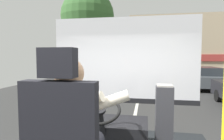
# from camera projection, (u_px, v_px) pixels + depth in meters

# --- Properties ---
(ground) EXTENTS (18.00, 44.00, 0.06)m
(ground) POSITION_uv_depth(u_px,v_px,m) (139.00, 95.00, 10.50)
(ground) COLOR #323232
(bus_driver) EXTENTS (0.80, 0.55, 0.80)m
(bus_driver) POSITION_uv_depth(u_px,v_px,m) (73.00, 126.00, 1.39)
(bus_driver) COLOR #282833
(bus_driver) RESTS_ON driver_seat
(steering_console) EXTENTS (1.10, 0.93, 0.76)m
(steering_console) POSITION_uv_depth(u_px,v_px,m) (107.00, 134.00, 2.62)
(steering_console) COLOR black
(steering_console) RESTS_ON bus_floor
(fare_box) EXTENTS (0.21, 0.21, 0.92)m
(fare_box) POSITION_uv_depth(u_px,v_px,m) (164.00, 121.00, 2.42)
(fare_box) COLOR #333338
(fare_box) RESTS_ON bus_floor
(windshield_panel) EXTENTS (2.50, 0.08, 1.48)m
(windshield_panel) POSITION_uv_depth(u_px,v_px,m) (124.00, 70.00, 3.32)
(windshield_panel) COLOR silver
(street_tree) EXTENTS (3.21, 3.21, 6.11)m
(street_tree) POSITION_uv_depth(u_px,v_px,m) (88.00, 17.00, 11.55)
(street_tree) COLOR #4C3828
(street_tree) RESTS_ON ground
(shop_building) EXTENTS (11.89, 4.30, 5.91)m
(shop_building) POSITION_uv_depth(u_px,v_px,m) (191.00, 48.00, 18.82)
(shop_building) COLOR tan
(shop_building) RESTS_ON ground
(parked_car_charcoal) EXTENTS (1.96, 4.26, 1.40)m
(parked_car_charcoal) POSITION_uv_depth(u_px,v_px,m) (203.00, 77.00, 12.70)
(parked_car_charcoal) COLOR #474C51
(parked_car_charcoal) RESTS_ON ground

